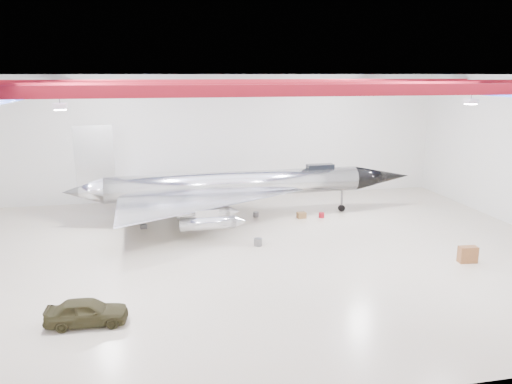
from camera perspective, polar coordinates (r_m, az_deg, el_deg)
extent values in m
plane|color=beige|center=(31.85, 0.09, -6.96)|extent=(40.00, 40.00, 0.00)
plane|color=silver|center=(44.99, -3.82, 6.25)|extent=(40.00, 0.00, 40.00)
plane|color=#0A0F38|center=(29.85, 0.10, 13.24)|extent=(40.00, 40.00, 0.00)
cube|color=maroon|center=(21.13, 5.18, 11.48)|extent=(39.50, 0.25, 0.50)
cube|color=maroon|center=(26.93, 1.43, 11.94)|extent=(39.50, 0.25, 0.50)
cube|color=maroon|center=(32.80, -0.99, 12.21)|extent=(39.50, 0.25, 0.50)
cube|color=maroon|center=(38.71, -2.68, 12.38)|extent=(39.50, 0.25, 0.50)
cube|color=#0C1849|center=(29.83, -23.50, 10.43)|extent=(0.25, 29.50, 0.40)
cube|color=#0C1849|center=(34.38, 20.47, 10.94)|extent=(0.25, 29.50, 0.40)
cube|color=silver|center=(23.59, -21.48, 9.12)|extent=(0.55, 0.55, 0.25)
cube|color=silver|center=(28.28, 23.36, 9.52)|extent=(0.55, 0.55, 0.25)
cube|color=silver|center=(35.47, -18.31, 10.51)|extent=(0.55, 0.55, 0.25)
cube|color=silver|center=(38.74, 13.12, 11.02)|extent=(0.55, 0.55, 0.25)
cylinder|color=silver|center=(38.58, -2.31, 0.92)|extent=(19.65, 2.39, 1.96)
cone|color=black|center=(42.52, 14.15, 1.69)|extent=(4.95, 2.07, 1.96)
cone|color=silver|center=(38.21, -19.18, 0.05)|extent=(2.98, 2.03, 1.96)
cube|color=silver|center=(37.64, -17.99, 3.91)|extent=(2.75, 0.18, 4.41)
cube|color=black|center=(40.18, 7.35, 2.82)|extent=(2.17, 0.83, 0.49)
cylinder|color=silver|center=(33.33, -5.56, -3.60)|extent=(3.75, 0.96, 0.88)
cylinder|color=silver|center=(35.67, -6.07, -2.47)|extent=(3.75, 0.96, 0.88)
cylinder|color=silver|center=(41.33, -7.07, -0.28)|extent=(3.75, 0.96, 0.88)
cylinder|color=silver|center=(43.70, -7.40, 0.46)|extent=(3.75, 0.96, 0.88)
cylinder|color=#59595B|center=(41.51, 9.78, -1.02)|extent=(0.18, 0.18, 1.77)
cylinder|color=black|center=(41.66, 9.74, -1.83)|extent=(0.55, 0.23, 0.55)
cylinder|color=#59595B|center=(36.18, -7.69, -3.09)|extent=(0.18, 0.18, 1.77)
cylinder|color=black|center=(36.35, -7.66, -4.01)|extent=(0.55, 0.23, 0.55)
cylinder|color=#59595B|center=(40.89, -8.34, -1.18)|extent=(0.18, 0.18, 1.77)
cylinder|color=black|center=(41.05, -8.31, -2.00)|extent=(0.55, 0.23, 0.55)
imported|color=#322F19|center=(24.36, -18.78, -12.82)|extent=(3.70, 1.64, 1.24)
cube|color=brown|center=(32.72, 23.04, -6.59)|extent=(1.14, 0.65, 1.00)
cube|color=maroon|center=(38.63, -3.07, -3.07)|extent=(0.46, 0.40, 0.28)
cylinder|color=#59595B|center=(33.05, 0.23, -5.74)|extent=(0.60, 0.60, 0.49)
cube|color=olive|center=(39.35, 5.22, -2.65)|extent=(0.71, 0.59, 0.46)
cube|color=#59595B|center=(37.54, -12.73, -3.86)|extent=(0.49, 0.43, 0.30)
cylinder|color=maroon|center=(39.67, 7.50, -2.63)|extent=(0.45, 0.45, 0.40)
cylinder|color=#59595B|center=(39.54, -0.01, -2.57)|extent=(0.50, 0.50, 0.40)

